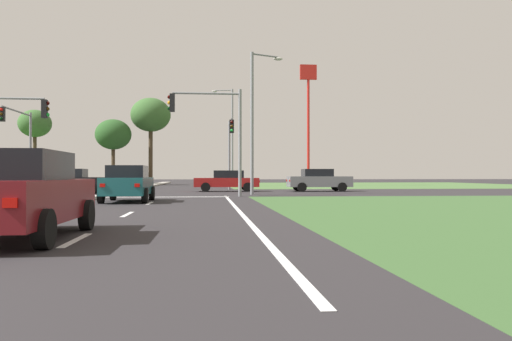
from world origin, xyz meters
The scene contains 31 objects.
ground_plane centered at (0.00, 30.00, 0.00)m, with size 200.00×200.00×0.00m, color #282628.
grass_verge_far_right centered at (25.50, 54.50, 0.00)m, with size 35.00×35.00×0.01m, color #476B38.
median_island_near centered at (0.00, 11.00, 0.07)m, with size 1.20×22.00×0.14m, color #ADA89E.
median_island_far centered at (0.00, 55.00, 0.07)m, with size 1.20×36.00×0.14m, color gray.
lane_dash_near centered at (3.50, 5.14, 0.01)m, with size 0.14×2.00×0.01m, color silver.
lane_dash_second centered at (3.50, 11.14, 0.01)m, with size 0.14×2.00×0.01m, color silver.
lane_dash_third centered at (3.50, 17.14, 0.01)m, with size 0.14×2.00×0.01m, color silver.
edge_line_right centered at (6.85, 12.00, 0.01)m, with size 0.14×24.00×0.01m, color silver.
stop_bar_near centered at (3.80, 23.00, 0.01)m, with size 6.40×0.50×0.01m, color silver.
crosswalk_bar_second centered at (-5.25, 24.80, 0.01)m, with size 0.70×2.80×0.01m, color silver.
crosswalk_bar_third centered at (-4.10, 24.80, 0.01)m, with size 0.70×2.80×0.01m, color silver.
crosswalk_bar_fourth centered at (-2.95, 24.80, 0.01)m, with size 0.70×2.80×0.01m, color silver.
crosswalk_bar_fifth centered at (-1.80, 24.80, 0.01)m, with size 0.70×2.80×0.01m, color silver.
crosswalk_bar_sixth centered at (-0.65, 24.80, 0.01)m, with size 0.70×2.80×0.01m, color silver.
car_teal_near centered at (2.43, 18.44, 0.80)m, with size 1.97×4.29×1.56m.
car_beige_third centered at (-2.30, 61.88, 0.78)m, with size 2.08×4.18×1.52m.
car_grey_fourth centered at (13.70, 31.52, 0.80)m, with size 4.45×2.01×1.58m.
car_red_fifth centered at (7.23, 32.02, 0.75)m, with size 4.56×1.99×1.47m.
car_white_sixth centered at (-2.28, 53.23, 0.78)m, with size 2.05×4.22×1.52m.
car_black_seventh centered at (-2.57, 28.56, 0.79)m, with size 4.39×2.02×1.54m.
car_maroon_eighth centered at (2.42, 5.40, 0.81)m, with size 1.96×4.51×1.59m.
traffic_signal_near_right centered at (6.23, 23.40, 3.92)m, with size 3.96×0.32×5.77m.
traffic_signal_far_left centered at (-7.60, 34.50, 4.14)m, with size 0.32×5.85×5.93m.
traffic_signal_far_right centered at (7.60, 35.02, 3.72)m, with size 0.32×4.34×5.41m.
street_lamp_second centered at (8.65, 26.04, 4.72)m, with size 2.03×0.98×8.41m.
street_lamp_third centered at (8.30, 49.32, 5.58)m, with size 2.24×0.68×10.08m.
pedestrian_at_median centered at (0.12, 41.36, 1.14)m, with size 0.34×0.34×1.66m.
fastfood_pole_sign centered at (16.70, 50.35, 9.38)m, with size 1.80×0.40×13.01m.
treeline_second centered at (-13.79, 56.95, 6.97)m, with size 3.69×3.69×8.63m.
treeline_third centered at (-4.75, 55.58, 5.71)m, with size 4.05×4.05×7.48m.
treeline_fourth centered at (-0.70, 56.90, 8.11)m, with size 4.64×4.64×10.16m.
Camera 1 is at (5.81, -4.31, 1.16)m, focal length 36.28 mm.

